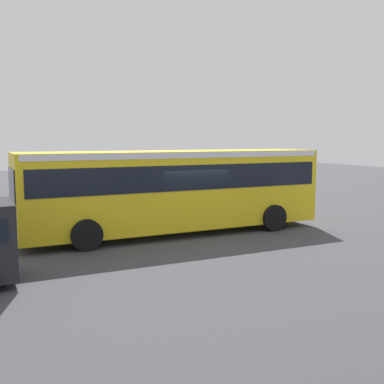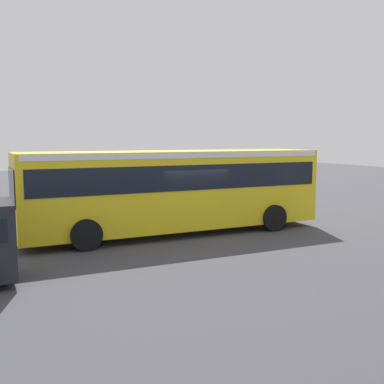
% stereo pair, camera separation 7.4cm
% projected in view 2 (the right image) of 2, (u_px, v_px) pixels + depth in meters
% --- Properties ---
extents(ground, '(80.00, 80.00, 0.00)m').
position_uv_depth(ground, '(186.00, 234.00, 17.28)').
color(ground, '#424247').
extents(city_bus, '(11.54, 2.85, 3.15)m').
position_uv_depth(city_bus, '(175.00, 184.00, 17.21)').
color(city_bus, yellow).
rests_on(city_bus, ground).
extents(traffic_sign, '(0.08, 0.60, 2.80)m').
position_uv_depth(traffic_sign, '(274.00, 174.00, 22.37)').
color(traffic_sign, slate).
rests_on(traffic_sign, ground).
extents(lane_dash_leftmost, '(2.00, 0.20, 0.01)m').
position_uv_depth(lane_dash_leftmost, '(272.00, 212.00, 22.38)').
color(lane_dash_leftmost, silver).
rests_on(lane_dash_leftmost, ground).
extents(lane_dash_left, '(2.00, 0.20, 0.01)m').
position_uv_depth(lane_dash_left, '(199.00, 218.00, 20.66)').
color(lane_dash_left, silver).
rests_on(lane_dash_left, ground).
extents(lane_dash_centre, '(2.00, 0.20, 0.01)m').
position_uv_depth(lane_dash_centre, '(114.00, 226.00, 18.94)').
color(lane_dash_centre, silver).
rests_on(lane_dash_centre, ground).
extents(lane_dash_right, '(2.00, 0.20, 0.01)m').
position_uv_depth(lane_dash_right, '(11.00, 234.00, 17.22)').
color(lane_dash_right, silver).
rests_on(lane_dash_right, ground).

